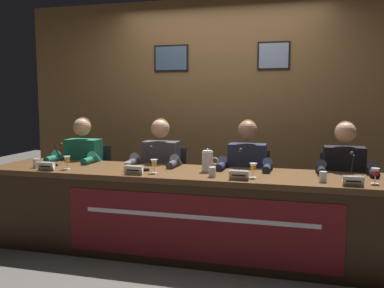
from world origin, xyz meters
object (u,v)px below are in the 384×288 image
at_px(nameplate_center_left, 134,170).
at_px(juice_glass_far_right, 375,173).
at_px(panelist_center_left, 159,169).
at_px(microphone_center_left, 148,162).
at_px(panelist_far_left, 80,165).
at_px(nameplate_far_right, 353,181).
at_px(water_pitcher_central, 208,161).
at_px(water_cup_center_left, 128,167).
at_px(juice_glass_far_left, 67,160).
at_px(water_cup_far_right, 323,177).
at_px(water_cup_far_left, 36,164).
at_px(chair_center_right, 248,196).
at_px(panelist_center_right, 246,173).
at_px(conference_table, 189,200).
at_px(chair_center_left, 165,191).
at_px(nameplate_far_left, 46,166).
at_px(microphone_center_right, 239,165).
at_px(chair_far_left, 90,186).
at_px(water_cup_center_right, 212,173).
at_px(nameplate_center_right, 239,175).
at_px(juice_glass_center_left, 154,164).
at_px(juice_glass_center_right, 253,168).
at_px(chair_far_right, 341,202).
at_px(panelist_far_right, 344,178).
at_px(microphone_far_right, 352,170).
at_px(microphone_far_left, 57,158).

bearing_deg(nameplate_center_left, juice_glass_far_right, 3.39).
height_order(panelist_center_left, microphone_center_left, panelist_center_left).
bearing_deg(panelist_far_left, panelist_center_left, 0.00).
bearing_deg(nameplate_far_right, water_pitcher_central, 165.36).
relative_size(water_cup_center_left, water_pitcher_central, 0.40).
relative_size(juice_glass_far_left, water_cup_far_right, 1.46).
xyz_separation_m(panelist_far_left, water_cup_far_right, (2.45, -0.54, 0.09)).
bearing_deg(water_cup_far_left, water_cup_center_left, 2.75).
height_order(chair_center_right, panelist_center_right, panelist_center_right).
bearing_deg(water_cup_far_right, panelist_center_left, 160.89).
height_order(conference_table, chair_center_left, chair_center_left).
distance_m(nameplate_far_left, juice_glass_far_left, 0.19).
distance_m(conference_table, juice_glass_far_left, 1.20).
height_order(microphone_center_right, juice_glass_far_right, microphone_center_right).
relative_size(chair_far_left, microphone_center_left, 4.08).
bearing_deg(panelist_center_right, water_cup_center_right, -110.92).
height_order(microphone_center_right, nameplate_far_right, microphone_center_right).
bearing_deg(water_cup_far_left, panelist_far_left, 74.09).
relative_size(chair_far_left, juice_glass_far_right, 7.11).
bearing_deg(juice_glass_far_right, water_cup_far_right, -175.25).
bearing_deg(chair_far_left, chair_center_right, 0.00).
xyz_separation_m(juice_glass_far_left, water_cup_center_left, (0.59, 0.05, -0.05)).
xyz_separation_m(conference_table, panelist_far_left, (-1.34, 0.47, 0.18)).
distance_m(panelist_far_left, juice_glass_far_right, 2.88).
relative_size(juice_glass_far_left, nameplate_far_right, 0.82).
relative_size(panelist_center_left, nameplate_far_right, 7.95).
relative_size(juice_glass_far_left, nameplate_center_right, 0.77).
height_order(juice_glass_center_left, water_cup_center_right, juice_glass_center_left).
bearing_deg(juice_glass_center_right, microphone_center_right, 131.26).
distance_m(nameplate_far_left, chair_center_left, 1.26).
relative_size(water_cup_center_left, water_cup_center_right, 1.00).
height_order(water_cup_far_left, water_cup_center_left, same).
bearing_deg(chair_center_left, water_pitcher_central, -42.06).
xyz_separation_m(panelist_center_right, chair_far_right, (0.89, 0.20, -0.28)).
height_order(water_cup_center_right, chair_far_right, chair_far_right).
bearing_deg(conference_table, panelist_far_left, 160.51).
relative_size(chair_far_left, panelist_far_right, 0.73).
bearing_deg(juice_glass_far_left, microphone_far_right, 4.56).
xyz_separation_m(microphone_far_left, nameplate_center_left, (0.92, -0.26, -0.03)).
height_order(nameplate_center_right, juice_glass_center_right, juice_glass_center_right).
relative_size(chair_far_left, panelist_center_right, 0.73).
relative_size(conference_table, nameplate_far_right, 25.36).
height_order(nameplate_center_left, juice_glass_center_right, juice_glass_center_right).
xyz_separation_m(panelist_center_left, microphone_center_left, (0.03, -0.39, 0.13)).
xyz_separation_m(conference_table, panelist_center_right, (0.44, 0.47, 0.18)).
bearing_deg(water_cup_far_left, chair_far_left, 78.25).
bearing_deg(juice_glass_far_right, microphone_center_left, 176.38).
height_order(chair_far_right, nameplate_far_right, chair_far_right).
height_order(nameplate_center_right, water_cup_far_right, water_cup_far_right).
xyz_separation_m(chair_center_right, panelist_center_right, (-0.00, -0.20, 0.28)).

